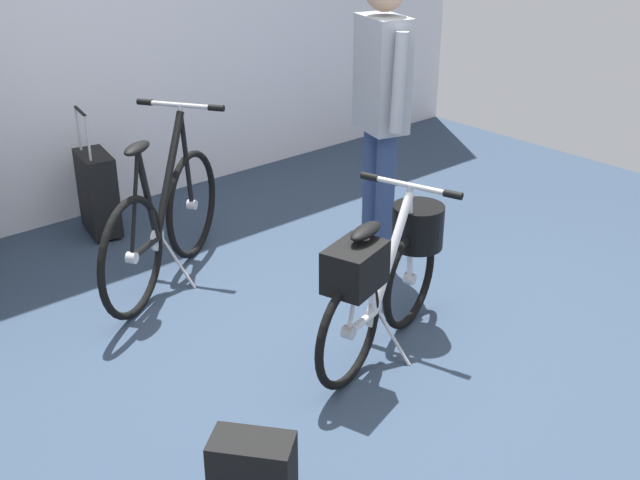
{
  "coord_description": "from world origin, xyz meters",
  "views": [
    {
      "loc": [
        -2.17,
        -2.27,
        2.15
      ],
      "look_at": [
        0.1,
        0.31,
        0.55
      ],
      "focal_mm": 44.69,
      "sensor_mm": 36.0,
      "label": 1
    }
  ],
  "objects_px": {
    "visitor_near_wall": "(381,103)",
    "rolling_suitcase": "(98,192)",
    "display_bike_left": "(163,223)",
    "folding_bike_foreground": "(387,270)"
  },
  "relations": [
    {
      "from": "visitor_near_wall",
      "to": "rolling_suitcase",
      "type": "relative_size",
      "value": 2.03
    },
    {
      "from": "display_bike_left",
      "to": "visitor_near_wall",
      "type": "xyz_separation_m",
      "value": [
        1.1,
        -0.58,
        0.6
      ]
    },
    {
      "from": "visitor_near_wall",
      "to": "rolling_suitcase",
      "type": "distance_m",
      "value": 1.93
    },
    {
      "from": "display_bike_left",
      "to": "visitor_near_wall",
      "type": "distance_m",
      "value": 1.38
    },
    {
      "from": "visitor_near_wall",
      "to": "rolling_suitcase",
      "type": "height_order",
      "value": "visitor_near_wall"
    },
    {
      "from": "folding_bike_foreground",
      "to": "display_bike_left",
      "type": "xyz_separation_m",
      "value": [
        -0.43,
        1.31,
        -0.06
      ]
    },
    {
      "from": "visitor_near_wall",
      "to": "rolling_suitcase",
      "type": "bearing_deg",
      "value": 126.37
    },
    {
      "from": "visitor_near_wall",
      "to": "display_bike_left",
      "type": "bearing_deg",
      "value": 152.16
    },
    {
      "from": "display_bike_left",
      "to": "folding_bike_foreground",
      "type": "bearing_deg",
      "value": -71.68
    },
    {
      "from": "folding_bike_foreground",
      "to": "display_bike_left",
      "type": "height_order",
      "value": "display_bike_left"
    }
  ]
}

